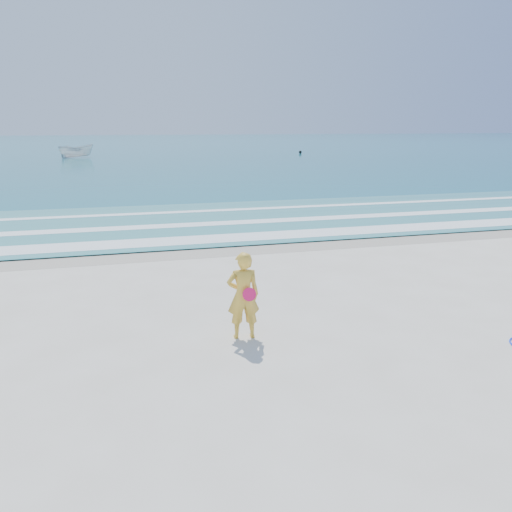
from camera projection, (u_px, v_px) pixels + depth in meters
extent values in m
plane|color=silver|center=(277.00, 369.00, 8.80)|extent=(400.00, 400.00, 0.00)
cube|color=#B2A893|center=(200.00, 249.00, 17.21)|extent=(400.00, 2.40, 0.00)
cube|color=#19727F|center=(132.00, 144.00, 106.90)|extent=(400.00, 190.00, 0.04)
cube|color=#59B7AD|center=(183.00, 222.00, 21.87)|extent=(400.00, 10.00, 0.01)
cube|color=white|center=(195.00, 240.00, 18.41)|extent=(400.00, 1.40, 0.01)
cube|color=white|center=(185.00, 225.00, 21.12)|extent=(400.00, 0.90, 0.01)
cube|color=white|center=(177.00, 212.00, 24.20)|extent=(400.00, 0.60, 0.01)
imported|color=silver|center=(76.00, 151.00, 63.25)|extent=(4.63, 3.01, 1.67)
sphere|color=black|center=(300.00, 152.00, 72.53)|extent=(0.43, 0.43, 0.43)
imported|color=gold|center=(243.00, 295.00, 9.90)|extent=(0.68, 0.48, 1.79)
cylinder|color=#FD165D|center=(249.00, 294.00, 9.73)|extent=(0.27, 0.08, 0.27)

